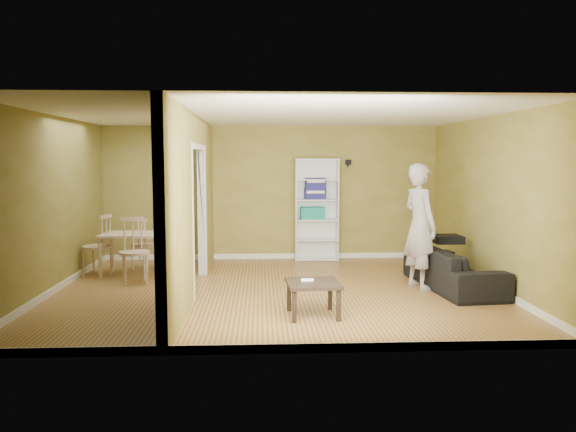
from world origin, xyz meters
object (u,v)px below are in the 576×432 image
object	(u,v)px
dining_table	(137,238)
chair_near	(134,251)
chair_left	(97,245)
sofa	(453,262)
coffee_table	(313,287)
person	(420,215)
chair_far	(143,243)
bookshelf	(316,209)

from	to	relation	value
dining_table	chair_near	size ratio (longest dim) A/B	1.11
dining_table	chair_left	distance (m)	0.70
sofa	coffee_table	bearing A→B (deg)	116.71
sofa	chair_near	xyz separation A→B (m)	(-4.91, 0.59, 0.12)
person	coffee_table	world-z (taller)	person
chair_left	chair_far	world-z (taller)	chair_left
sofa	coffee_table	distance (m)	2.67
coffee_table	chair_far	distance (m)	4.19
coffee_table	dining_table	distance (m)	3.78
sofa	person	bearing A→B (deg)	79.49
dining_table	chair_far	xyz separation A→B (m)	(-0.02, 0.55, -0.18)
dining_table	person	bearing A→B (deg)	-14.36
sofa	person	world-z (taller)	person
person	chair_far	size ratio (longest dim) A/B	2.39
dining_table	coffee_table	bearing A→B (deg)	-43.83
sofa	dining_table	world-z (taller)	sofa
bookshelf	coffee_table	bearing A→B (deg)	-96.20
sofa	chair_far	bearing A→B (deg)	65.40
dining_table	chair_left	size ratio (longest dim) A/B	1.12
sofa	bookshelf	bearing A→B (deg)	29.99
chair_far	sofa	bearing A→B (deg)	176.61
sofa	chair_left	xyz separation A→B (m)	(-5.68, 1.24, 0.12)
coffee_table	chair_left	xyz separation A→B (m)	(-3.41, 2.66, 0.15)
sofa	person	xyz separation A→B (m)	(-0.51, 0.05, 0.71)
coffee_table	dining_table	bearing A→B (deg)	136.17
chair_left	sofa	bearing A→B (deg)	91.37
person	chair_far	xyz separation A→B (m)	(-4.49, 1.70, -0.65)
sofa	coffee_table	world-z (taller)	sofa
bookshelf	chair_far	size ratio (longest dim) A/B	2.12
person	coffee_table	distance (m)	2.41
chair_near	chair_far	size ratio (longest dim) A/B	1.12
dining_table	chair_far	distance (m)	0.58
person	dining_table	world-z (taller)	person
chair_left	chair_far	distance (m)	0.84
coffee_table	chair_left	size ratio (longest dim) A/B	0.63
chair_left	person	bearing A→B (deg)	90.67
dining_table	chair_far	bearing A→B (deg)	91.72
sofa	coffee_table	xyz separation A→B (m)	(-2.27, -1.42, -0.04)
dining_table	chair_far	world-z (taller)	chair_far
bookshelf	chair_left	xyz separation A→B (m)	(-3.85, -1.34, -0.47)
bookshelf	chair_far	distance (m)	3.32
sofa	coffee_table	size ratio (longest dim) A/B	3.26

